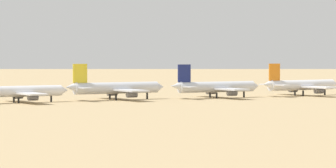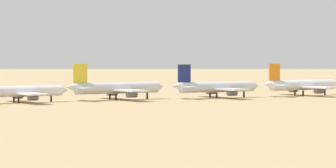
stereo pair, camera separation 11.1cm
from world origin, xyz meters
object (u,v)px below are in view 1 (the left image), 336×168
(parked_jet_navy_5, at_px, (216,87))
(parked_jet_orange_6, at_px, (301,85))
(parked_jet_white_3, at_px, (19,91))
(parked_jet_yellow_4, at_px, (116,88))

(parked_jet_navy_5, xyz_separation_m, parked_jet_orange_6, (41.70, -0.27, 0.04))
(parked_jet_orange_6, bearing_deg, parked_jet_white_3, 172.11)
(parked_jet_white_3, relative_size, parked_jet_navy_5, 0.94)
(parked_jet_yellow_4, relative_size, parked_jet_navy_5, 1.03)
(parked_jet_yellow_4, xyz_separation_m, parked_jet_navy_5, (41.64, -5.53, -0.14))
(parked_jet_white_3, distance_m, parked_jet_orange_6, 122.86)
(parked_jet_white_3, relative_size, parked_jet_orange_6, 0.92)
(parked_jet_white_3, xyz_separation_m, parked_jet_yellow_4, (39.47, 2.19, 0.43))
(parked_jet_navy_5, distance_m, parked_jet_orange_6, 41.70)
(parked_jet_yellow_4, height_order, parked_jet_navy_5, parked_jet_yellow_4)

